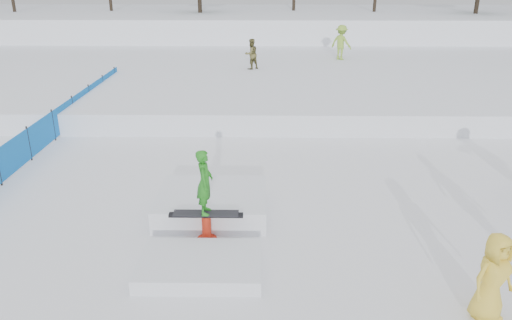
{
  "coord_description": "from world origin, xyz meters",
  "views": [
    {
      "loc": [
        0.67,
        -9.6,
        5.63
      ],
      "look_at": [
        0.5,
        2.0,
        1.1
      ],
      "focal_mm": 35.0,
      "sensor_mm": 36.0,
      "label": 1
    }
  ],
  "objects_px": {
    "walker_ygreen": "(341,42)",
    "spectator_yellow": "(493,277)",
    "safety_fence": "(53,125)",
    "walker_olive": "(251,54)",
    "jib_rail_feature": "(209,216)"
  },
  "relations": [
    {
      "from": "walker_ygreen",
      "to": "jib_rail_feature",
      "type": "relative_size",
      "value": 0.42
    },
    {
      "from": "jib_rail_feature",
      "to": "walker_olive",
      "type": "bearing_deg",
      "value": 87.6
    },
    {
      "from": "walker_olive",
      "to": "spectator_yellow",
      "type": "distance_m",
      "value": 18.42
    },
    {
      "from": "walker_ygreen",
      "to": "safety_fence",
      "type": "bearing_deg",
      "value": 83.96
    },
    {
      "from": "safety_fence",
      "to": "walker_olive",
      "type": "bearing_deg",
      "value": 52.97
    },
    {
      "from": "spectator_yellow",
      "to": "jib_rail_feature",
      "type": "xyz_separation_m",
      "value": [
        -5.05,
        3.06,
        -0.5
      ]
    },
    {
      "from": "walker_olive",
      "to": "walker_ygreen",
      "type": "xyz_separation_m",
      "value": [
        4.85,
        2.79,
        0.18
      ]
    },
    {
      "from": "walker_olive",
      "to": "spectator_yellow",
      "type": "height_order",
      "value": "walker_olive"
    },
    {
      "from": "walker_olive",
      "to": "walker_ygreen",
      "type": "distance_m",
      "value": 5.6
    },
    {
      "from": "spectator_yellow",
      "to": "jib_rail_feature",
      "type": "distance_m",
      "value": 5.92
    },
    {
      "from": "walker_olive",
      "to": "walker_ygreen",
      "type": "bearing_deg",
      "value": 173.21
    },
    {
      "from": "walker_ygreen",
      "to": "spectator_yellow",
      "type": "relative_size",
      "value": 1.16
    },
    {
      "from": "safety_fence",
      "to": "jib_rail_feature",
      "type": "bearing_deg",
      "value": -45.65
    },
    {
      "from": "walker_olive",
      "to": "spectator_yellow",
      "type": "relative_size",
      "value": 0.93
    },
    {
      "from": "walker_ygreen",
      "to": "jib_rail_feature",
      "type": "xyz_separation_m",
      "value": [
        -5.47,
        -17.59,
        -1.42
      ]
    }
  ]
}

